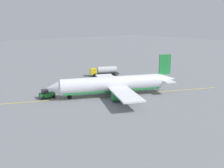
# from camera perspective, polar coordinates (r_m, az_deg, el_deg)

# --- Properties ---
(ground_plane) EXTENTS (400.00, 400.00, 0.00)m
(ground_plane) POSITION_cam_1_polar(r_m,az_deg,el_deg) (64.68, 0.00, -2.58)
(ground_plane) COLOR slate
(airplane) EXTENTS (32.09, 27.50, 9.93)m
(airplane) POSITION_cam_1_polar(r_m,az_deg,el_deg) (64.06, 0.40, -0.16)
(airplane) COLOR white
(airplane) RESTS_ON ground
(fuel_tanker) EXTENTS (9.99, 6.37, 3.15)m
(fuel_tanker) POSITION_cam_1_polar(r_m,az_deg,el_deg) (87.58, -1.77, 2.98)
(fuel_tanker) COLOR #2D2D33
(fuel_tanker) RESTS_ON ground
(pushback_tug) EXTENTS (3.88, 2.83, 2.20)m
(pushback_tug) POSITION_cam_1_polar(r_m,az_deg,el_deg) (64.27, -14.38, -2.20)
(pushback_tug) COLOR #196B28
(pushback_tug) RESTS_ON ground
(refueling_worker) EXTENTS (0.63, 0.61, 1.71)m
(refueling_worker) POSITION_cam_1_polar(r_m,az_deg,el_deg) (78.64, -3.50, 1.02)
(refueling_worker) COLOR navy
(refueling_worker) RESTS_ON ground
(safety_cone_nose) EXTENTS (0.55, 0.55, 0.61)m
(safety_cone_nose) POSITION_cam_1_polar(r_m,az_deg,el_deg) (69.94, -11.94, -1.35)
(safety_cone_nose) COLOR #F2590F
(safety_cone_nose) RESTS_ON ground
(safety_cone_wingtip) EXTENTS (0.63, 0.63, 0.70)m
(safety_cone_wingtip) POSITION_cam_1_polar(r_m,az_deg,el_deg) (66.42, -12.71, -2.17)
(safety_cone_wingtip) COLOR #F2590F
(safety_cone_wingtip) RESTS_ON ground
(taxi_line_marking) EXTENTS (55.33, 24.70, 0.01)m
(taxi_line_marking) POSITION_cam_1_polar(r_m,az_deg,el_deg) (64.68, 0.00, -2.57)
(taxi_line_marking) COLOR yellow
(taxi_line_marking) RESTS_ON ground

